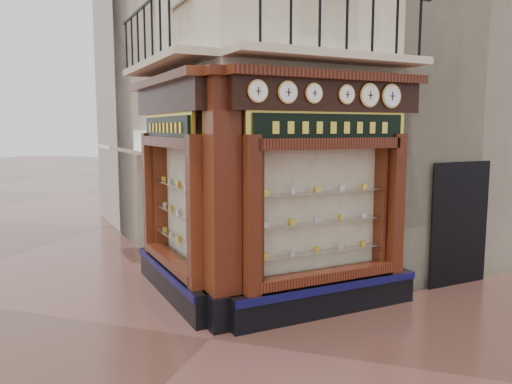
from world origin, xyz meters
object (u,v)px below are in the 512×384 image
at_px(awning, 127,260).
at_px(signboard_right, 331,128).
at_px(clock_f, 391,96).
at_px(clock_e, 369,95).
at_px(clock_c, 314,93).
at_px(clock_d, 346,94).
at_px(corner_pilaster, 222,204).
at_px(clock_b, 288,92).
at_px(clock_a, 258,91).
at_px(signboard_left, 167,128).

bearing_deg(awning, signboard_right, -155.86).
bearing_deg(clock_f, clock_e, -180.00).
distance_m(clock_c, clock_d, 0.61).
height_order(corner_pilaster, clock_f, corner_pilaster).
bearing_deg(clock_d, clock_e, -0.00).
height_order(clock_b, signboard_right, clock_b).
relative_size(awning, signboard_right, 0.71).
distance_m(clock_d, signboard_right, 0.57).
bearing_deg(clock_a, corner_pilaster, 132.14).
relative_size(clock_b, clock_f, 0.84).
xyz_separation_m(clock_d, signboard_left, (-3.15, -0.07, -0.52)).
xyz_separation_m(clock_c, awning, (-4.93, 2.33, -3.62)).
distance_m(clock_e, awning, 6.92).
height_order(clock_a, clock_f, clock_f).
bearing_deg(signboard_left, clock_f, -124.38).
height_order(corner_pilaster, awning, corner_pilaster).
distance_m(corner_pilaster, clock_c, 2.19).
height_order(clock_a, signboard_left, clock_a).
bearing_deg(corner_pilaster, clock_b, -25.80).
distance_m(clock_b, clock_e, 1.53).
height_order(corner_pilaster, signboard_right, corner_pilaster).
xyz_separation_m(clock_a, signboard_right, (0.89, 1.04, -0.52)).
height_order(clock_a, clock_d, clock_a).
relative_size(corner_pilaster, clock_b, 11.84).
relative_size(clock_b, signboard_left, 0.17).
relative_size(awning, signboard_left, 0.78).
distance_m(clock_a, clock_f, 2.48).
bearing_deg(clock_f, clock_c, -180.00).
bearing_deg(clock_c, signboard_right, 15.18).
bearing_deg(clock_c, clock_a, -180.00).
distance_m(corner_pilaster, clock_f, 3.35).
bearing_deg(signboard_right, clock_a, -175.36).
xyz_separation_m(corner_pilaster, signboard_left, (-1.46, 1.01, 1.15)).
relative_size(clock_a, clock_f, 0.82).
height_order(awning, signboard_right, signboard_right).
relative_size(clock_a, awning, 0.22).
distance_m(awning, signboard_right, 6.32).
height_order(signboard_left, signboard_right, signboard_right).
height_order(clock_a, clock_e, clock_e).
relative_size(clock_e, signboard_left, 0.20).
relative_size(clock_a, clock_d, 1.07).
bearing_deg(clock_a, signboard_right, 4.64).
distance_m(clock_c, signboard_left, 2.79).
distance_m(clock_f, awning, 7.12).
distance_m(clock_c, clock_f, 1.52).
relative_size(clock_d, signboard_left, 0.16).
distance_m(clock_b, clock_c, 0.46).
height_order(clock_a, clock_c, clock_a).
bearing_deg(clock_b, clock_a, -180.00).
bearing_deg(signboard_right, corner_pilaster, 169.75).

